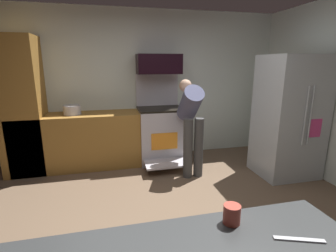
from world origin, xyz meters
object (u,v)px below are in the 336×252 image
(mug_coffee, at_px, (232,214))
(stock_pot, at_px, (72,110))
(refrigerator, at_px, (289,117))
(person_cook, at_px, (191,119))
(microwave, at_px, (159,64))
(oven_range, at_px, (160,133))

(mug_coffee, xyz_separation_m, stock_pot, (-1.16, 3.19, 0.02))
(refrigerator, relative_size, person_cook, 1.25)
(microwave, xyz_separation_m, refrigerator, (1.77, -1.10, -0.77))
(microwave, bearing_deg, person_cook, -65.07)
(microwave, bearing_deg, oven_range, -90.00)
(refrigerator, bearing_deg, oven_range, 150.40)
(oven_range, height_order, person_cook, oven_range)
(microwave, height_order, refrigerator, microwave)
(microwave, relative_size, mug_coffee, 7.35)
(refrigerator, distance_m, stock_pot, 3.37)
(refrigerator, height_order, stock_pot, refrigerator)
(refrigerator, xyz_separation_m, stock_pot, (-3.21, 1.02, 0.06))
(refrigerator, relative_size, stock_pot, 6.74)
(oven_range, xyz_separation_m, mug_coffee, (-0.28, -3.17, 0.44))
(oven_range, xyz_separation_m, refrigerator, (1.77, -1.01, 0.40))
(mug_coffee, height_order, stock_pot, stock_pot)
(mug_coffee, bearing_deg, oven_range, 85.02)
(refrigerator, relative_size, mug_coffee, 18.09)
(microwave, height_order, stock_pot, microwave)
(mug_coffee, relative_size, stock_pot, 0.37)
(mug_coffee, bearing_deg, stock_pot, 110.02)
(mug_coffee, bearing_deg, refrigerator, 46.55)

